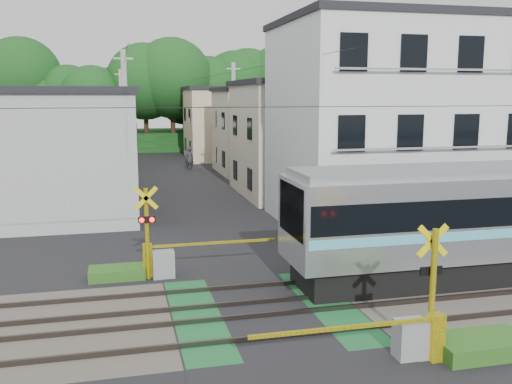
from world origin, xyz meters
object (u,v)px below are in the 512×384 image
object	(u,v)px
crossing_signal_near	(415,329)
pedestrian	(189,159)
apartment_block	(392,123)
crossing_signal_far	(161,256)

from	to	relation	value
crossing_signal_near	pedestrian	world-z (taller)	crossing_signal_near
apartment_block	pedestrian	world-z (taller)	apartment_block
crossing_signal_far	pedestrian	world-z (taller)	crossing_signal_far
pedestrian	apartment_block	bearing A→B (deg)	114.01
crossing_signal_far	apartment_block	distance (m)	13.14
apartment_block	pedestrian	xyz separation A→B (m)	(-6.83, 20.89, -3.72)
crossing_signal_far	pedestrian	distance (m)	27.07
apartment_block	crossing_signal_near	bearing A→B (deg)	-114.22
apartment_block	pedestrian	bearing A→B (deg)	108.11
crossing_signal_near	pedestrian	size ratio (longest dim) A/B	2.52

